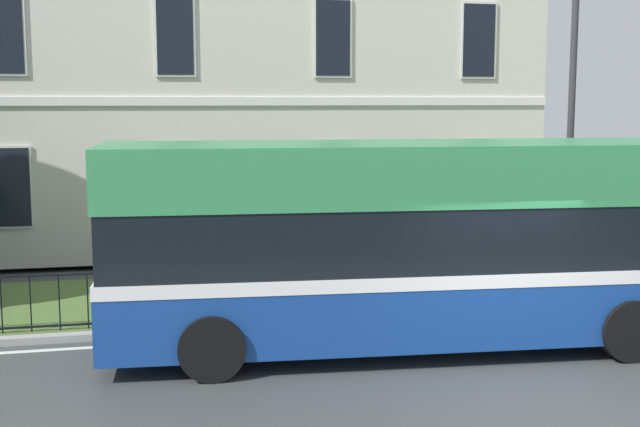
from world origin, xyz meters
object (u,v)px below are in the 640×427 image
object	(u,v)px
single_decker_bus	(410,241)
litter_bin	(222,279)
georgian_townhouse	(231,10)
street_lamp_post	(572,85)

from	to	relation	value
single_decker_bus	litter_bin	xyz separation A→B (m)	(-2.74, 2.72, -1.07)
georgian_townhouse	single_decker_bus	distance (m)	13.30
street_lamp_post	litter_bin	distance (m)	7.91
georgian_townhouse	street_lamp_post	bearing A→B (deg)	-58.78
georgian_townhouse	street_lamp_post	size ratio (longest dim) A/B	2.09
litter_bin	street_lamp_post	bearing A→B (deg)	1.20
street_lamp_post	litter_bin	world-z (taller)	street_lamp_post
georgian_townhouse	single_decker_bus	size ratio (longest dim) A/B	1.56
litter_bin	georgian_townhouse	bearing A→B (deg)	82.13
single_decker_bus	street_lamp_post	bearing A→B (deg)	37.70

